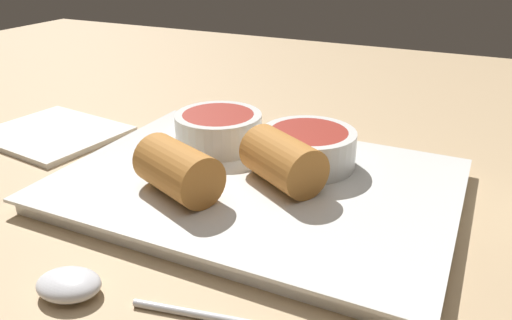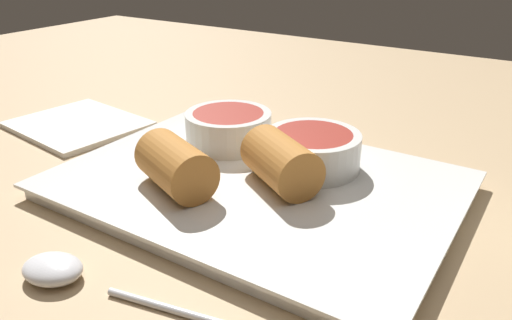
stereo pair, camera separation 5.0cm
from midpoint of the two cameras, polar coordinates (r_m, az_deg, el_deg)
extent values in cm
cube|color=tan|center=(44.10, 0.82, -5.83)|extent=(180.00, 140.00, 2.00)
cube|color=silver|center=(44.56, 3.22, -3.18)|extent=(32.72, 23.86, 1.20)
cube|color=silver|center=(44.22, 3.24, -2.32)|extent=(34.03, 24.81, 0.30)
cylinder|color=#B77533|center=(42.16, 6.27, -0.32)|extent=(8.38, 7.47, 4.36)
sphere|color=beige|center=(44.44, 4.32, 1.11)|extent=(2.83, 2.83, 2.83)
cylinder|color=#B77533|center=(41.46, -5.78, -0.74)|extent=(8.29, 6.78, 4.36)
sphere|color=#56843D|center=(43.83, -7.65, 0.61)|extent=(2.83, 2.83, 2.83)
cylinder|color=silver|center=(46.00, 9.57, 0.98)|extent=(8.73, 8.73, 3.35)
cylinder|color=maroon|center=(45.48, 9.69, 2.56)|extent=(7.15, 7.15, 0.60)
cylinder|color=silver|center=(50.69, -0.34, 3.58)|extent=(8.73, 8.73, 3.35)
cylinder|color=maroon|center=(50.21, -0.35, 5.05)|extent=(7.15, 7.15, 0.60)
cylinder|color=silver|center=(31.73, -4.18, -17.06)|extent=(10.05, 2.44, 0.50)
ellipsoid|color=silver|center=(35.88, -18.54, -11.87)|extent=(4.87, 4.08, 1.49)
cube|color=silver|center=(62.87, -17.57, 3.83)|extent=(15.98, 14.09, 0.60)
camera|label=1|loc=(0.03, -86.70, 1.50)|focal=35.00mm
camera|label=2|loc=(0.03, 93.30, -1.50)|focal=35.00mm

